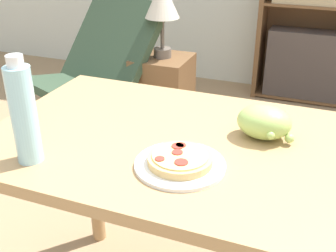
% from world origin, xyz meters
% --- Properties ---
extents(dining_table, '(1.37, 0.73, 0.77)m').
position_xyz_m(dining_table, '(0.05, 0.04, 0.66)').
color(dining_table, tan).
rests_on(dining_table, ground_plane).
extents(pizza_on_plate, '(0.23, 0.23, 0.04)m').
position_xyz_m(pizza_on_plate, '(-0.02, -0.10, 0.78)').
color(pizza_on_plate, white).
rests_on(pizza_on_plate, dining_table).
extents(grape_bunch, '(0.17, 0.13, 0.10)m').
position_xyz_m(grape_bunch, '(0.14, 0.14, 0.82)').
color(grape_bunch, '#A8CC66').
rests_on(grape_bunch, dining_table).
extents(drink_bottle, '(0.07, 0.07, 0.28)m').
position_xyz_m(drink_bottle, '(-0.40, -0.21, 0.90)').
color(drink_bottle, '#A3DBEA').
rests_on(drink_bottle, dining_table).
extents(lounge_chair_near, '(0.90, 0.97, 0.88)m').
position_xyz_m(lounge_chair_near, '(-1.11, 1.25, 0.29)').
color(lounge_chair_near, black).
rests_on(lounge_chair_near, ground_plane).
extents(bookshelf, '(0.81, 0.30, 1.50)m').
position_xyz_m(bookshelf, '(0.14, 2.45, 0.69)').
color(bookshelf, brown).
rests_on(bookshelf, ground_plane).
extents(side_table, '(0.34, 0.34, 0.55)m').
position_xyz_m(side_table, '(-0.68, 1.41, 0.28)').
color(side_table, brown).
rests_on(side_table, ground_plane).
extents(table_lamp, '(0.21, 0.21, 0.47)m').
position_xyz_m(table_lamp, '(-0.68, 1.41, 0.89)').
color(table_lamp, '#665B51').
rests_on(table_lamp, side_table).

